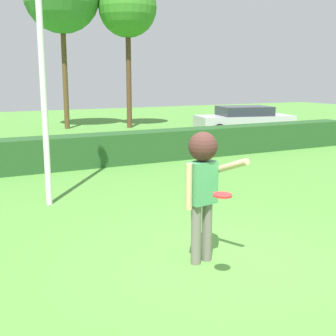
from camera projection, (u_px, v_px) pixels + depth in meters
name	position (u px, v px, depth m)	size (l,w,h in m)	color
ground_plane	(220.00, 262.00, 6.25)	(60.00, 60.00, 0.00)	#53923A
person	(203.00, 177.00, 6.03)	(0.66, 0.74, 1.82)	slate
frisbee	(222.00, 195.00, 5.14)	(0.22, 0.22, 0.03)	red
lamppost	(40.00, 19.00, 8.41)	(0.24, 0.24, 6.50)	silver
hedge_row	(71.00, 152.00, 12.67)	(20.50, 0.90, 0.90)	#255023
parked_car_silver	(244.00, 119.00, 19.92)	(4.47, 2.60, 1.25)	#B7B7BC
birch_tree	(128.00, 9.00, 21.65)	(2.80, 2.80, 7.17)	#513621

